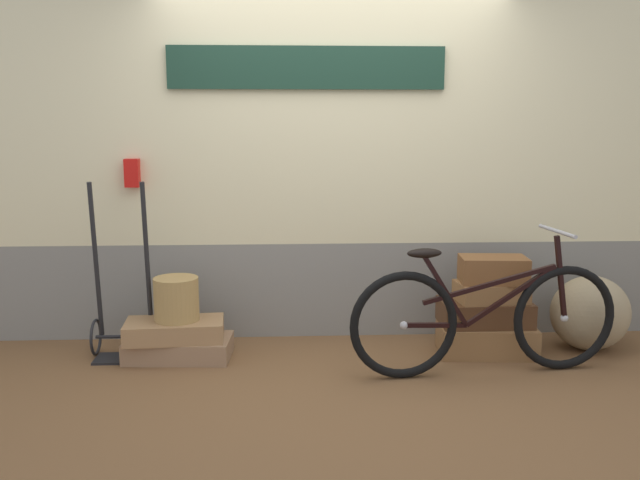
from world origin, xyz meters
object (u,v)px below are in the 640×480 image
suitcase_2 (486,339)px  suitcase_4 (491,292)px  suitcase_0 (179,348)px  luggage_trolley (123,315)px  burlap_sack (590,313)px  suitcase_1 (175,330)px  wicker_basket (176,299)px  bicycle (485,318)px  suitcase_5 (493,270)px  suitcase_3 (485,312)px

suitcase_2 → suitcase_4: 0.34m
suitcase_2 → suitcase_0: bearing=-176.1°
luggage_trolley → burlap_sack: 3.26m
suitcase_1 → wicker_basket: 0.21m
bicycle → wicker_basket: bearing=168.9°
suitcase_0 → bicycle: 2.06m
luggage_trolley → suitcase_5: bearing=-1.6°
suitcase_3 → luggage_trolley: luggage_trolley is taller
suitcase_2 → suitcase_3: size_ratio=1.06×
suitcase_3 → wicker_basket: wicker_basket is taller
suitcase_3 → suitcase_4: (0.03, -0.01, 0.15)m
suitcase_2 → luggage_trolley: size_ratio=0.54×
suitcase_4 → luggage_trolley: 2.54m
suitcase_4 → wicker_basket: 2.16m
suitcase_3 → suitcase_2: bearing=-59.1°
suitcase_0 → burlap_sack: (2.88, 0.04, 0.20)m
suitcase_1 → suitcase_4: size_ratio=1.39×
suitcase_2 → wicker_basket: size_ratio=2.16×
suitcase_0 → bicycle: bearing=-7.7°
suitcase_1 → luggage_trolley: size_ratio=0.54×
suitcase_3 → bicycle: bearing=-106.8°
suitcase_0 → suitcase_1: size_ratio=1.08×
suitcase_1 → suitcase_2: 2.15m
suitcase_1 → luggage_trolley: bearing=160.8°
suitcase_0 → suitcase_1: (-0.02, -0.03, 0.14)m
luggage_trolley → burlap_sack: bearing=-0.6°
suitcase_4 → wicker_basket: bearing=174.8°
suitcase_2 → burlap_sack: size_ratio=1.18×
bicycle → suitcase_2: bearing=70.9°
suitcase_3 → suitcase_0: bearing=-179.9°
suitcase_4 → burlap_sack: size_ratio=0.85×
suitcase_2 → wicker_basket: (-2.13, 0.01, 0.32)m
suitcase_1 → luggage_trolley: 0.38m
suitcase_3 → suitcase_5: 0.31m
wicker_basket → bicycle: bearing=-11.1°
wicker_basket → suitcase_4: bearing=-0.0°
suitcase_5 → suitcase_0: bearing=-175.5°
wicker_basket → suitcase_5: bearing=0.0°
suitcase_2 → suitcase_4: (0.02, 0.01, 0.34)m
suitcase_1 → burlap_sack: size_ratio=1.18×
suitcase_0 → luggage_trolley: (-0.38, 0.07, 0.22)m
suitcase_5 → suitcase_4: bearing=-169.4°
burlap_sack → suitcase_4: bearing=-176.9°
suitcase_3 → burlap_sack: 0.76m
suitcase_1 → suitcase_2: bearing=-3.6°
suitcase_3 → burlap_sack: bearing=1.7°
burlap_sack → suitcase_1: bearing=-178.7°
suitcase_1 → suitcase_3: 2.14m
suitcase_3 → suitcase_5: (0.04, -0.01, 0.31)m
suitcase_2 → bicycle: 0.48m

